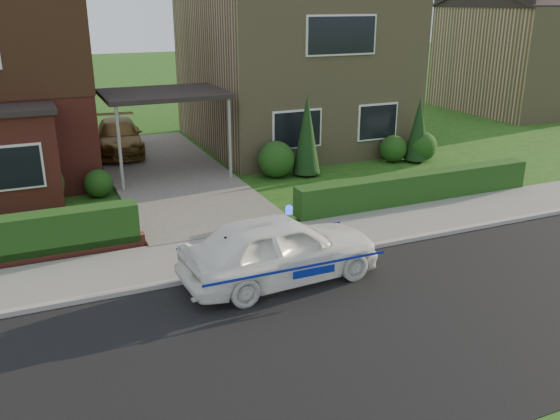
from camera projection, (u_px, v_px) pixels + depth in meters
ground at (322, 340)px, 10.14m from camera, size 120.00×120.00×0.00m
road at (322, 340)px, 10.14m from camera, size 60.00×6.00×0.02m
kerb at (257, 268)px, 12.75m from camera, size 60.00×0.16×0.12m
sidewalk at (240, 250)px, 13.65m from camera, size 60.00×2.00×0.10m
driveway at (168, 174)px, 19.60m from camera, size 3.80×12.00×0.12m
house_right at (290, 49)px, 23.17m from camera, size 7.50×8.06×7.25m
carport_link at (164, 95)px, 18.69m from camera, size 3.80×3.00×2.77m
hedge_right at (416, 203)px, 16.95m from camera, size 7.50×0.55×0.80m
shrub_left_mid at (40, 185)px, 16.42m from camera, size 1.32×1.32×1.32m
shrub_left_near at (99, 183)px, 17.36m from camera, size 0.84×0.84×0.84m
shrub_right_near at (276, 159)px, 19.25m from camera, size 1.20×1.20×1.20m
shrub_right_mid at (393, 149)px, 21.12m from camera, size 0.96×0.96×0.96m
shrub_right_far at (422, 146)px, 21.22m from camera, size 1.08×1.08×1.08m
conifer_a at (307, 137)px, 19.23m from camera, size 0.90×0.90×2.60m
conifer_b at (418, 131)px, 20.96m from camera, size 0.90×0.90×2.20m
neighbour_right at (523, 59)px, 30.64m from camera, size 6.50×7.00×5.20m
police_car at (280, 249)px, 12.07m from camera, size 3.81×4.24×1.58m
driveway_car at (119, 136)px, 21.97m from camera, size 2.10×4.23×1.18m
potted_plant_c at (115, 226)px, 14.24m from camera, size 0.44×0.44×0.76m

